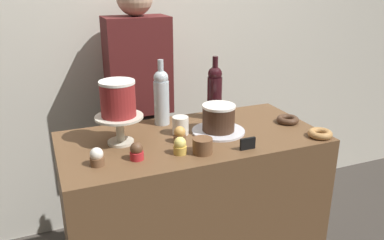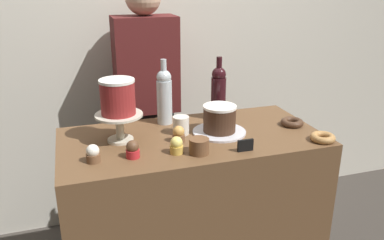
{
  "view_description": "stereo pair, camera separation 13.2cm",
  "coord_description": "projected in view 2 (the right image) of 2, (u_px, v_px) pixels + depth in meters",
  "views": [
    {
      "loc": [
        -0.63,
        -1.55,
        1.6
      ],
      "look_at": [
        0.0,
        0.0,
        0.99
      ],
      "focal_mm": 36.54,
      "sensor_mm": 36.0,
      "label": 1
    },
    {
      "loc": [
        -0.51,
        -1.6,
        1.6
      ],
      "look_at": [
        0.0,
        0.0,
        0.99
      ],
      "focal_mm": 36.54,
      "sensor_mm": 36.0,
      "label": 2
    }
  ],
  "objects": [
    {
      "name": "back_wall",
      "position": [
        150.0,
        28.0,
        2.46
      ],
      "size": [
        6.0,
        0.05,
        2.6
      ],
      "color": "beige",
      "rests_on": "ground_plane"
    },
    {
      "name": "wine_bottle_clear",
      "position": [
        164.0,
        96.0,
        1.93
      ],
      "size": [
        0.08,
        0.08,
        0.33
      ],
      "color": "#B2BCC1",
      "rests_on": "display_counter"
    },
    {
      "name": "silver_serving_platter",
      "position": [
        219.0,
        132.0,
        1.85
      ],
      "size": [
        0.25,
        0.25,
        0.01
      ],
      "color": "silver",
      "rests_on": "display_counter"
    },
    {
      "name": "cupcake_caramel",
      "position": [
        179.0,
        134.0,
        1.74
      ],
      "size": [
        0.06,
        0.06,
        0.07
      ],
      "color": "brown",
      "rests_on": "display_counter"
    },
    {
      "name": "cake_stand_pedestal",
      "position": [
        119.0,
        123.0,
        1.73
      ],
      "size": [
        0.21,
        0.21,
        0.13
      ],
      "color": "beige",
      "rests_on": "display_counter"
    },
    {
      "name": "coffee_cup_ceramic",
      "position": [
        181.0,
        125.0,
        1.83
      ],
      "size": [
        0.08,
        0.08,
        0.08
      ],
      "color": "silver",
      "rests_on": "display_counter"
    },
    {
      "name": "cupcake_vanilla",
      "position": [
        93.0,
        154.0,
        1.55
      ],
      "size": [
        0.06,
        0.06,
        0.07
      ],
      "color": "brown",
      "rests_on": "display_counter"
    },
    {
      "name": "cupcake_chocolate",
      "position": [
        133.0,
        150.0,
        1.59
      ],
      "size": [
        0.06,
        0.06,
        0.07
      ],
      "color": "red",
      "rests_on": "display_counter"
    },
    {
      "name": "donut_chocolate",
      "position": [
        292.0,
        122.0,
        1.94
      ],
      "size": [
        0.11,
        0.11,
        0.03
      ],
      "color": "#472D1E",
      "rests_on": "display_counter"
    },
    {
      "name": "white_layer_cake",
      "position": [
        118.0,
        97.0,
        1.69
      ],
      "size": [
        0.15,
        0.15,
        0.16
      ],
      "color": "maroon",
      "rests_on": "cake_stand_pedestal"
    },
    {
      "name": "cookie_stack",
      "position": [
        199.0,
        146.0,
        1.62
      ],
      "size": [
        0.08,
        0.08,
        0.07
      ],
      "color": "brown",
      "rests_on": "display_counter"
    },
    {
      "name": "chocolate_round_cake",
      "position": [
        219.0,
        118.0,
        1.83
      ],
      "size": [
        0.16,
        0.16,
        0.13
      ],
      "color": "#3D2619",
      "rests_on": "silver_serving_platter"
    },
    {
      "name": "cupcake_lemon",
      "position": [
        176.0,
        146.0,
        1.63
      ],
      "size": [
        0.06,
        0.06,
        0.07
      ],
      "color": "gold",
      "rests_on": "display_counter"
    },
    {
      "name": "barista_figure",
      "position": [
        148.0,
        111.0,
        2.36
      ],
      "size": [
        0.36,
        0.22,
        1.6
      ],
      "color": "black",
      "rests_on": "ground_plane"
    },
    {
      "name": "donut_maple",
      "position": [
        323.0,
        138.0,
        1.76
      ],
      "size": [
        0.11,
        0.11,
        0.03
      ],
      "color": "#B27F47",
      "rests_on": "display_counter"
    },
    {
      "name": "wine_bottle_dark_red",
      "position": [
        219.0,
        92.0,
        1.99
      ],
      "size": [
        0.08,
        0.08,
        0.33
      ],
      "color": "black",
      "rests_on": "display_counter"
    },
    {
      "name": "display_counter",
      "position": [
        192.0,
        219.0,
        1.97
      ],
      "size": [
        1.21,
        0.6,
        0.91
      ],
      "color": "brown",
      "rests_on": "ground_plane"
    },
    {
      "name": "price_sign_chalkboard",
      "position": [
        245.0,
        145.0,
        1.65
      ],
      "size": [
        0.07,
        0.01,
        0.05
      ],
      "color": "black",
      "rests_on": "display_counter"
    }
  ]
}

